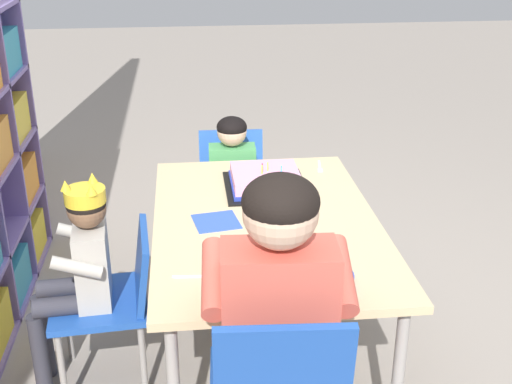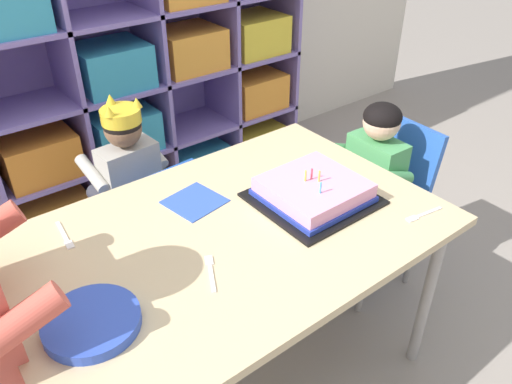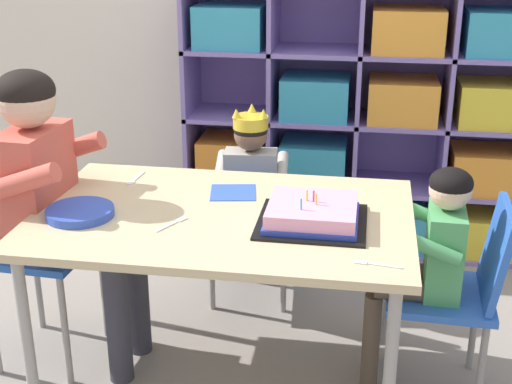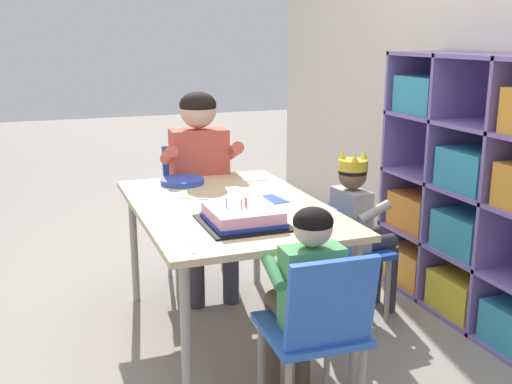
# 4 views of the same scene
# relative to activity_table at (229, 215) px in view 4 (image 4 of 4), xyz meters

# --- Properties ---
(ground) EXTENTS (16.00, 16.00, 0.00)m
(ground) POSITION_rel_activity_table_xyz_m (0.00, 0.00, -0.58)
(ground) COLOR gray
(classroom_back_wall) EXTENTS (5.04, 0.10, 2.92)m
(classroom_back_wall) POSITION_rel_activity_table_xyz_m (0.00, 1.41, 0.88)
(classroom_back_wall) COLOR beige
(classroom_back_wall) RESTS_ON ground
(activity_table) EXTENTS (1.21, 0.79, 0.63)m
(activity_table) POSITION_rel_activity_table_xyz_m (0.00, 0.00, 0.00)
(activity_table) COLOR #D1B789
(activity_table) RESTS_ON ground
(classroom_chair_blue) EXTENTS (0.38, 0.38, 0.60)m
(classroom_chair_blue) POSITION_rel_activity_table_xyz_m (-0.01, 0.55, -0.22)
(classroom_chair_blue) COLOR #1E4CA8
(classroom_chair_blue) RESTS_ON ground
(child_with_crown) EXTENTS (0.31, 0.31, 0.82)m
(child_with_crown) POSITION_rel_activity_table_xyz_m (-0.02, 0.66, -0.07)
(child_with_crown) COLOR #B2ADA3
(child_with_crown) RESTS_ON ground
(classroom_chair_adult_side) EXTENTS (0.38, 0.39, 0.75)m
(classroom_chair_adult_side) POSITION_rel_activity_table_xyz_m (-0.71, 0.05, -0.11)
(classroom_chair_adult_side) COLOR #1E4CA8
(classroom_chair_adult_side) RESTS_ON ground
(adult_helper_seated) EXTENTS (0.44, 0.42, 1.06)m
(adult_helper_seated) POSITION_rel_activity_table_xyz_m (-0.59, 0.04, 0.08)
(adult_helper_seated) COLOR #D15647
(adult_helper_seated) RESTS_ON ground
(classroom_chair_guest_side) EXTENTS (0.37, 0.34, 0.68)m
(classroom_chair_guest_side) POSITION_rel_activity_table_xyz_m (0.77, 0.06, -0.18)
(classroom_chair_guest_side) COLOR blue
(classroom_chair_guest_side) RESTS_ON ground
(guest_at_table_side) EXTENTS (0.31, 0.30, 0.80)m
(guest_at_table_side) POSITION_rel_activity_table_xyz_m (0.66, 0.07, -0.07)
(guest_at_table_side) COLOR #4C9E5B
(guest_at_table_side) RESTS_ON ground
(birthday_cake_on_tray) EXTENTS (0.34, 0.32, 0.10)m
(birthday_cake_on_tray) POSITION_rel_activity_table_xyz_m (0.29, -0.03, 0.08)
(birthday_cake_on_tray) COLOR black
(birthday_cake_on_tray) RESTS_ON activity_table
(paper_plate_stack) EXTENTS (0.22, 0.22, 0.03)m
(paper_plate_stack) POSITION_rel_activity_table_xyz_m (-0.44, -0.10, 0.06)
(paper_plate_stack) COLOR blue
(paper_plate_stack) RESTS_ON activity_table
(paper_napkin_square) EXTENTS (0.18, 0.18, 0.00)m
(paper_napkin_square) POSITION_rel_activity_table_xyz_m (0.00, 0.18, 0.05)
(paper_napkin_square) COLOR #3356B7
(paper_napkin_square) RESTS_ON activity_table
(fork_at_table_front_edge) EXTENTS (0.03, 0.14, 0.00)m
(fork_at_table_front_edge) POSITION_rel_activity_table_xyz_m (-0.37, 0.25, 0.05)
(fork_at_table_front_edge) COLOR white
(fork_at_table_front_edge) RESTS_ON activity_table
(fork_near_child_seat) EXTENTS (0.08, 0.13, 0.00)m
(fork_near_child_seat) POSITION_rel_activity_table_xyz_m (-0.13, -0.11, 0.05)
(fork_near_child_seat) COLOR white
(fork_near_child_seat) RESTS_ON activity_table
(fork_by_napkin) EXTENTS (0.13, 0.03, 0.00)m
(fork_by_napkin) POSITION_rel_activity_table_xyz_m (0.48, -0.29, 0.05)
(fork_by_napkin) COLOR white
(fork_by_napkin) RESTS_ON activity_table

